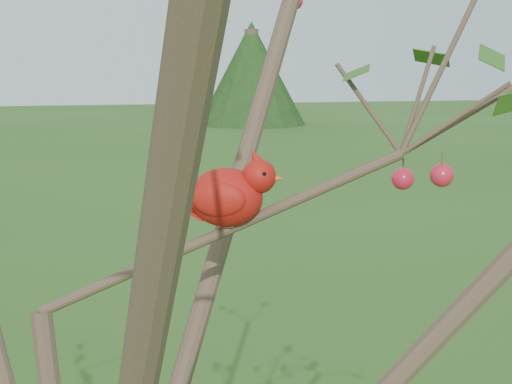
# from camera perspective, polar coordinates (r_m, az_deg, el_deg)

# --- Properties ---
(crabapple_tree) EXTENTS (2.35, 2.05, 2.95)m
(crabapple_tree) POSITION_cam_1_polar(r_m,az_deg,el_deg) (1.18, -12.34, -2.19)
(crabapple_tree) COLOR #3B2C20
(crabapple_tree) RESTS_ON ground
(cardinal) EXTENTS (0.20, 0.13, 0.14)m
(cardinal) POSITION_cam_1_polar(r_m,az_deg,el_deg) (1.29, -1.90, -0.16)
(cardinal) COLOR #B6120F
(cardinal) RESTS_ON ground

